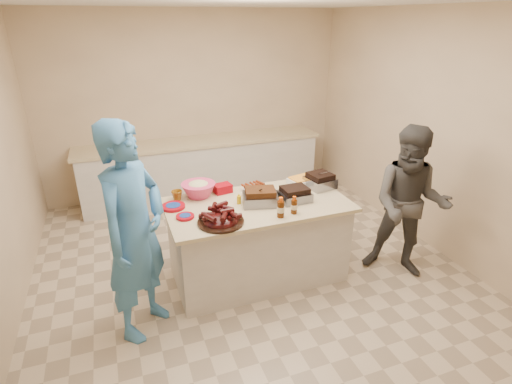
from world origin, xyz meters
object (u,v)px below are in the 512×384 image
object	(u,v)px
rib_platter	(221,223)
guest_blue	(147,324)
bbq_bottle_a	(280,217)
coleslaw_bowl	(199,196)
roasting_pan	(320,187)
plastic_cup	(177,200)
mustard_bottle	(239,204)
island	(258,275)
guest_gray	(398,271)
bbq_bottle_b	(294,213)

from	to	relation	value
rib_platter	guest_blue	world-z (taller)	rib_platter
bbq_bottle_a	coleslaw_bowl	bearing A→B (deg)	129.85
roasting_pan	plastic_cup	distance (m)	1.53
plastic_cup	guest_blue	xyz separation A→B (m)	(-0.47, -0.72, -0.86)
bbq_bottle_a	mustard_bottle	bearing A→B (deg)	123.69
plastic_cup	rib_platter	bearing A→B (deg)	-66.07
island	guest_blue	world-z (taller)	island
bbq_bottle_a	guest_gray	bearing A→B (deg)	-4.63
roasting_pan	coleslaw_bowl	distance (m)	1.31
island	plastic_cup	distance (m)	1.19
bbq_bottle_b	mustard_bottle	distance (m)	0.57
bbq_bottle_a	mustard_bottle	distance (m)	0.49
bbq_bottle_a	bbq_bottle_b	distance (m)	0.15
coleslaw_bowl	guest_gray	size ratio (longest dim) A/B	0.22
mustard_bottle	guest_gray	bearing A→B (deg)	-17.42
mustard_bottle	guest_gray	world-z (taller)	mustard_bottle
bbq_bottle_a	guest_blue	size ratio (longest dim) A/B	0.10
bbq_bottle_a	plastic_cup	distance (m)	1.09
bbq_bottle_a	mustard_bottle	size ratio (longest dim) A/B	1.78
island	mustard_bottle	world-z (taller)	mustard_bottle
coleslaw_bowl	plastic_cup	distance (m)	0.23
island	plastic_cup	world-z (taller)	plastic_cup
bbq_bottle_b	guest_blue	distance (m)	1.69
coleslaw_bowl	bbq_bottle_a	xyz separation A→B (m)	(0.61, -0.73, 0.00)
bbq_bottle_b	guest_gray	size ratio (longest dim) A/B	0.11
bbq_bottle_b	guest_blue	xyz separation A→B (m)	(-1.45, -0.04, -0.86)
roasting_pan	coleslaw_bowl	size ratio (longest dim) A/B	0.78
rib_platter	plastic_cup	size ratio (longest dim) A/B	3.86
bbq_bottle_b	guest_blue	bearing A→B (deg)	-178.55
bbq_bottle_b	plastic_cup	bearing A→B (deg)	145.19
mustard_bottle	plastic_cup	distance (m)	0.64
guest_gray	mustard_bottle	bearing A→B (deg)	-156.10
island	mustard_bottle	distance (m)	0.88
roasting_pan	rib_platter	bearing A→B (deg)	-170.42
rib_platter	coleslaw_bowl	size ratio (longest dim) A/B	1.20
island	bbq_bottle_b	distance (m)	0.95
roasting_pan	mustard_bottle	distance (m)	0.96
rib_platter	bbq_bottle_a	xyz separation A→B (m)	(0.55, -0.08, 0.00)
coleslaw_bowl	guest_blue	bearing A→B (deg)	-133.34
island	bbq_bottle_b	xyz separation A→B (m)	(0.24, -0.33, 0.86)
plastic_cup	guest_blue	world-z (taller)	plastic_cup
guest_gray	plastic_cup	bearing A→B (deg)	-158.95
guest_blue	guest_gray	world-z (taller)	guest_gray
mustard_bottle	bbq_bottle_b	bearing A→B (deg)	-42.30
island	bbq_bottle_b	world-z (taller)	bbq_bottle_b
mustard_bottle	plastic_cup	size ratio (longest dim) A/B	1.02
rib_platter	plastic_cup	bearing A→B (deg)	113.93
island	plastic_cup	size ratio (longest dim) A/B	16.55
guest_gray	bbq_bottle_b	bearing A→B (deg)	-145.03
guest_gray	guest_blue	bearing A→B (deg)	-140.83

